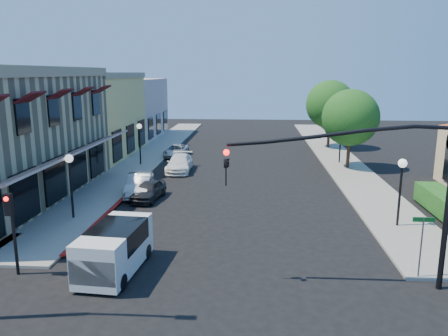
# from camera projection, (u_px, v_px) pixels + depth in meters

# --- Properties ---
(ground) EXTENTS (120.00, 120.00, 0.00)m
(ground) POSITION_uv_depth(u_px,v_px,m) (218.00, 301.00, 15.10)
(ground) COLOR black
(ground) RESTS_ON ground
(sidewalk_left) EXTENTS (3.50, 50.00, 0.12)m
(sidewalk_left) POSITION_uv_depth(u_px,v_px,m) (152.00, 154.00, 42.01)
(sidewalk_left) COLOR gray
(sidewalk_left) RESTS_ON ground
(sidewalk_right) EXTENTS (3.50, 50.00, 0.12)m
(sidewalk_right) POSITION_uv_depth(u_px,v_px,m) (336.00, 157.00, 40.77)
(sidewalk_right) COLOR gray
(sidewalk_right) RESTS_ON ground
(curb_red_strip) EXTENTS (0.25, 10.00, 0.06)m
(curb_red_strip) POSITION_uv_depth(u_px,v_px,m) (103.00, 220.00, 23.38)
(curb_red_strip) COLOR maroon
(curb_red_strip) RESTS_ON ground
(yellow_stucco_building) EXTENTS (10.00, 12.00, 7.60)m
(yellow_stucco_building) POSITION_uv_depth(u_px,v_px,m) (77.00, 116.00, 40.71)
(yellow_stucco_building) COLOR #E8D068
(yellow_stucco_building) RESTS_ON ground
(pink_stucco_building) EXTENTS (10.00, 12.00, 7.00)m
(pink_stucco_building) POSITION_uv_depth(u_px,v_px,m) (117.00, 109.00, 52.47)
(pink_stucco_building) COLOR beige
(pink_stucco_building) RESTS_ON ground
(street_tree_a) EXTENTS (4.56, 4.56, 6.48)m
(street_tree_a) POSITION_uv_depth(u_px,v_px,m) (350.00, 118.00, 35.01)
(street_tree_a) COLOR #372516
(street_tree_a) RESTS_ON ground
(street_tree_b) EXTENTS (4.94, 4.94, 7.02)m
(street_tree_b) POSITION_uv_depth(u_px,v_px,m) (330.00, 104.00, 44.68)
(street_tree_b) COLOR #372516
(street_tree_b) RESTS_ON ground
(signal_mast_arm) EXTENTS (8.01, 0.39, 6.00)m
(signal_mast_arm) POSITION_uv_depth(u_px,v_px,m) (388.00, 179.00, 15.26)
(signal_mast_arm) COLOR black
(signal_mast_arm) RESTS_ON ground
(secondary_signal) EXTENTS (0.28, 0.42, 3.32)m
(secondary_signal) POSITION_uv_depth(u_px,v_px,m) (11.00, 219.00, 16.54)
(secondary_signal) COLOR black
(secondary_signal) RESTS_ON ground
(street_name_sign) EXTENTS (0.80, 0.06, 2.50)m
(street_name_sign) POSITION_uv_depth(u_px,v_px,m) (422.00, 237.00, 16.35)
(street_name_sign) COLOR #595B5E
(street_name_sign) RESTS_ON ground
(lamppost_left_near) EXTENTS (0.44, 0.44, 3.57)m
(lamppost_left_near) POSITION_uv_depth(u_px,v_px,m) (70.00, 170.00, 22.91)
(lamppost_left_near) COLOR black
(lamppost_left_near) RESTS_ON ground
(lamppost_left_far) EXTENTS (0.44, 0.44, 3.57)m
(lamppost_left_far) POSITION_uv_depth(u_px,v_px,m) (139.00, 134.00, 36.55)
(lamppost_left_far) COLOR black
(lamppost_left_far) RESTS_ON ground
(lamppost_right_near) EXTENTS (0.44, 0.44, 3.57)m
(lamppost_right_near) POSITION_uv_depth(u_px,v_px,m) (402.00, 175.00, 21.70)
(lamppost_right_near) COLOR black
(lamppost_right_near) RESTS_ON ground
(lamppost_right_far) EXTENTS (0.44, 0.44, 3.57)m
(lamppost_right_far) POSITION_uv_depth(u_px,v_px,m) (341.00, 132.00, 37.29)
(lamppost_right_far) COLOR black
(lamppost_right_far) RESTS_ON ground
(white_van) EXTENTS (2.11, 4.24, 1.82)m
(white_van) POSITION_uv_depth(u_px,v_px,m) (114.00, 247.00, 17.08)
(white_van) COLOR silver
(white_van) RESTS_ON ground
(parked_car_a) EXTENTS (1.82, 3.67, 1.20)m
(parked_car_a) POSITION_uv_depth(u_px,v_px,m) (149.00, 190.00, 27.04)
(parked_car_a) COLOR black
(parked_car_a) RESTS_ON ground
(parked_car_b) EXTENTS (1.96, 4.31, 1.37)m
(parked_car_b) POSITION_uv_depth(u_px,v_px,m) (139.00, 185.00, 28.06)
(parked_car_b) COLOR #B5B7BB
(parked_car_b) RESTS_ON ground
(parked_car_c) EXTENTS (1.99, 4.58, 1.31)m
(parked_car_c) POSITION_uv_depth(u_px,v_px,m) (180.00, 163.00, 34.78)
(parked_car_c) COLOR white
(parked_car_c) RESTS_ON ground
(parked_car_d) EXTENTS (2.07, 4.10, 1.11)m
(parked_car_d) POSITION_uv_depth(u_px,v_px,m) (176.00, 151.00, 40.95)
(parked_car_d) COLOR #B3B5B8
(parked_car_d) RESTS_ON ground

